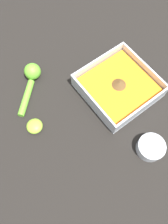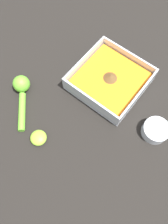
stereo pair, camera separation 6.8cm
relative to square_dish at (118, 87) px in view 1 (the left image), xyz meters
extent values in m
plane|color=black|center=(0.01, -0.03, -0.02)|extent=(4.00, 4.00, 0.00)
cube|color=silver|center=(0.00, 0.00, -0.02)|extent=(0.22, 0.22, 0.01)
cube|color=silver|center=(0.00, 0.11, 0.01)|extent=(0.22, 0.01, 0.05)
cube|color=silver|center=(0.00, -0.11, 0.01)|extent=(0.22, 0.01, 0.05)
cube|color=silver|center=(0.11, 0.00, 0.01)|extent=(0.01, 0.21, 0.05)
cube|color=silver|center=(-0.11, 0.00, 0.01)|extent=(0.01, 0.21, 0.05)
cube|color=orange|center=(0.00, 0.00, 0.00)|extent=(0.20, 0.20, 0.03)
cone|color=brown|center=(0.00, 0.00, 0.02)|extent=(0.05, 0.05, 0.02)
cylinder|color=silver|center=(0.21, -0.06, 0.00)|extent=(0.08, 0.08, 0.04)
cylinder|color=brown|center=(0.21, -0.06, -0.01)|extent=(0.07, 0.07, 0.02)
sphere|color=#6BC633|center=(-0.22, -0.20, 0.01)|extent=(0.06, 0.06, 0.06)
cylinder|color=#6BC633|center=(-0.16, -0.26, -0.01)|extent=(0.10, 0.11, 0.02)
ellipsoid|color=#93CC38|center=(-0.05, -0.30, -0.01)|extent=(0.05, 0.05, 0.03)
camera|label=1|loc=(0.22, -0.31, 0.63)|focal=35.00mm
camera|label=2|loc=(0.17, -0.36, 0.63)|focal=35.00mm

